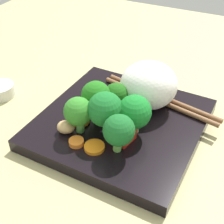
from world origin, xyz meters
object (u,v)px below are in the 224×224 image
rice_mound (149,85)px  carrot_slice_0 (76,142)px  chopstick_pair (160,99)px  square_plate (121,124)px  sauce_cup (1,90)px  broccoli_floret_1 (105,111)px

rice_mound → carrot_slice_0: size_ratio=4.24×
carrot_slice_0 → chopstick_pair: 16.38cm
square_plate → sauce_cup: (-22.89, -0.95, 0.08)cm
rice_mound → carrot_slice_0: rice_mound is taller
square_plate → carrot_slice_0: carrot_slice_0 is taller
rice_mound → carrot_slice_0: 14.42cm
rice_mound → chopstick_pair: bearing=53.7°
square_plate → broccoli_floret_1: bearing=-99.2°
square_plate → broccoli_floret_1: 6.42cm
broccoli_floret_1 → sauce_cup: broccoli_floret_1 is taller
carrot_slice_0 → broccoli_floret_1: bearing=55.8°
carrot_slice_0 → sauce_cup: carrot_slice_0 is taller
square_plate → chopstick_pair: bearing=62.6°
rice_mound → broccoli_floret_1: bearing=-107.8°
sauce_cup → rice_mound: bearing=13.7°
broccoli_floret_1 → sauce_cup: (-22.26, 2.94, -4.98)cm
chopstick_pair → sauce_cup: (-26.60, -8.09, -1.28)cm
rice_mound → sauce_cup: rice_mound is taller
broccoli_floret_1 → chopstick_pair: (4.34, 11.04, -3.70)cm
square_plate → sauce_cup: bearing=-177.6°
chopstick_pair → sauce_cup: chopstick_pair is taller
broccoli_floret_1 → carrot_slice_0: broccoli_floret_1 is taller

